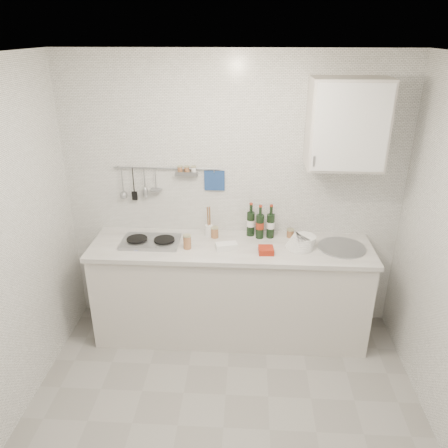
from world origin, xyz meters
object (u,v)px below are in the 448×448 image
at_px(wall_cabinet, 347,124).
at_px(wine_bottles, 260,221).
at_px(plate_stack_sink, 302,242).
at_px(utensil_crock, 209,229).
at_px(plate_stack_hob, 140,243).

distance_m(wall_cabinet, wine_bottles, 1.09).
relative_size(wall_cabinet, plate_stack_sink, 2.71).
relative_size(wine_bottles, utensil_crock, 1.06).
bearing_deg(plate_stack_hob, plate_stack_sink, 1.03).
height_order(wall_cabinet, plate_stack_hob, wall_cabinet).
height_order(plate_stack_hob, plate_stack_sink, plate_stack_sink).
bearing_deg(utensil_crock, wall_cabinet, -2.87).
distance_m(wall_cabinet, plate_stack_sink, 1.03).
xyz_separation_m(wall_cabinet, plate_stack_hob, (-1.69, -0.15, -1.02)).
height_order(wall_cabinet, plate_stack_sink, wall_cabinet).
bearing_deg(plate_stack_sink, wine_bottles, 151.41).
relative_size(wall_cabinet, utensil_crock, 2.40).
height_order(plate_stack_sink, wine_bottles, wine_bottles).
relative_size(plate_stack_hob, plate_stack_sink, 1.03).
height_order(plate_stack_hob, utensil_crock, utensil_crock).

